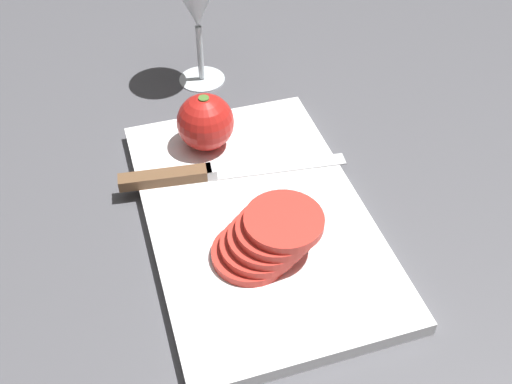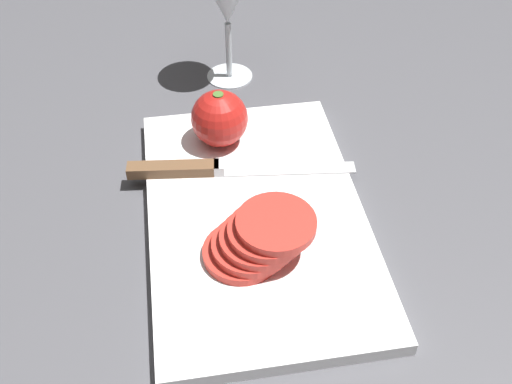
# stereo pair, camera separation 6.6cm
# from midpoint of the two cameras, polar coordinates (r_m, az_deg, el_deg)

# --- Properties ---
(ground_plane) EXTENTS (3.00, 3.00, 0.00)m
(ground_plane) POSITION_cam_midpoint_polar(r_m,az_deg,el_deg) (0.65, 1.60, -7.19)
(ground_plane) COLOR #4C4C51
(cutting_board) EXTENTS (0.39, 0.24, 0.02)m
(cutting_board) POSITION_cam_midpoint_polar(r_m,az_deg,el_deg) (0.69, 2.75, -2.47)
(cutting_board) COLOR white
(cutting_board) RESTS_ON ground_plane
(whole_tomato) EXTENTS (0.07, 0.07, 0.07)m
(whole_tomato) POSITION_cam_midpoint_polar(r_m,az_deg,el_deg) (0.75, -0.95, 6.93)
(whole_tomato) COLOR red
(whole_tomato) RESTS_ON cutting_board
(knife) EXTENTS (0.05, 0.28, 0.01)m
(knife) POSITION_cam_midpoint_polar(r_m,az_deg,el_deg) (0.72, -3.12, 2.07)
(knife) COLOR silver
(knife) RESTS_ON cutting_board
(tomato_slice_stack_near) EXTENTS (0.08, 0.12, 0.05)m
(tomato_slice_stack_near) POSITION_cam_midpoint_polar(r_m,az_deg,el_deg) (0.62, 3.33, -4.48)
(tomato_slice_stack_near) COLOR red
(tomato_slice_stack_near) RESTS_ON cutting_board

